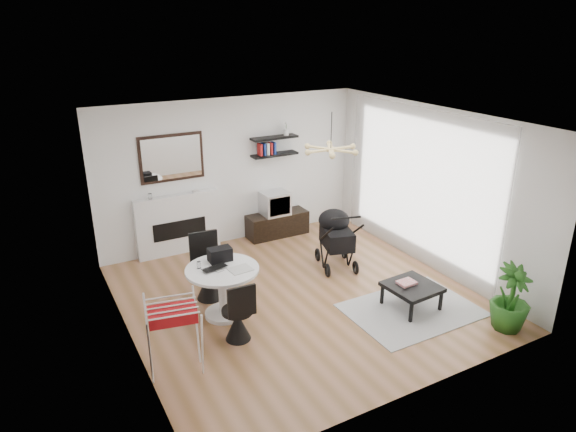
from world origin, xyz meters
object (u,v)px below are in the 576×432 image
drying_rack (174,337)px  stroller (336,240)px  coffee_table (412,288)px  crt_tv (275,203)px  dining_table (223,285)px  potted_plant (511,298)px  fireplace (178,217)px  tv_console (277,224)px

drying_rack → stroller: size_ratio=0.86×
stroller → coffee_table: 1.72m
crt_tv → dining_table: bearing=-131.5°
drying_rack → potted_plant: (4.24, -1.25, -0.02)m
crt_tv → potted_plant: bearing=-73.5°
stroller → potted_plant: size_ratio=1.16×
fireplace → drying_rack: (-1.08, -3.29, -0.19)m
drying_rack → coffee_table: bearing=7.7°
tv_console → potted_plant: size_ratio=1.29×
coffee_table → potted_plant: potted_plant is taller
coffee_table → tv_console: bearing=97.8°
stroller → coffee_table: (0.19, -1.70, -0.14)m
tv_console → stroller: (0.26, -1.64, 0.24)m
stroller → drying_rack: bearing=-138.7°
coffee_table → stroller: bearing=96.4°
crt_tv → drying_rack: 4.31m
fireplace → drying_rack: 3.47m
crt_tv → dining_table: size_ratio=0.49×
fireplace → dining_table: bearing=-92.5°
tv_console → stroller: bearing=-80.8°
fireplace → stroller: fireplace is taller
drying_rack → coffee_table: size_ratio=1.27×
tv_console → crt_tv: size_ratio=2.38×
stroller → potted_plant: (0.98, -2.75, 0.00)m
tv_console → potted_plant: (1.24, -4.39, 0.24)m
stroller → crt_tv: bearing=117.5°
drying_rack → potted_plant: potted_plant is taller
dining_table → stroller: 2.36m
drying_rack → stroller: 3.59m
drying_rack → tv_console: bearing=57.3°
crt_tv → drying_rack: size_ratio=0.54×
stroller → coffee_table: size_ratio=1.48×
fireplace → drying_rack: bearing=-108.2°
crt_tv → potted_plant: 4.58m
crt_tv → stroller: 1.68m
fireplace → stroller: (2.18, -1.78, -0.22)m
crt_tv → stroller: bearing=-79.1°
fireplace → tv_console: 1.98m
crt_tv → drying_rack: bearing=-133.2°
tv_console → coffee_table: size_ratio=1.65×
drying_rack → potted_plant: 4.42m
drying_rack → potted_plant: size_ratio=1.00×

